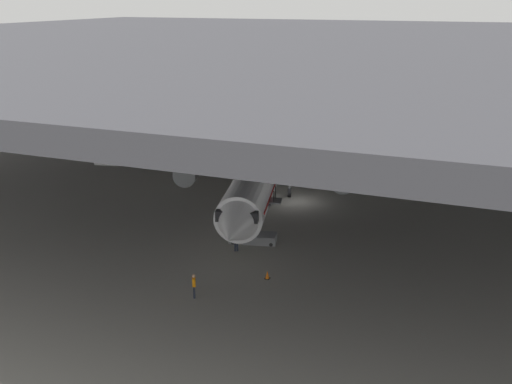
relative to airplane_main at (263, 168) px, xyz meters
name	(u,v)px	position (x,y,z in m)	size (l,w,h in m)	color
ground_plane	(297,202)	(3.03, 1.26, -3.39)	(110.00, 110.00, 0.00)	gray
hangar_structure	(338,43)	(2.97, 15.00, 10.60)	(121.00, 99.00, 14.62)	#4C4F54
airplane_main	(263,168)	(0.00, 0.00, 0.00)	(34.40, 34.99, 11.12)	white
boarding_stairs	(254,234)	(2.88, -9.40, -2.66)	(4.34, 2.35, 4.59)	slate
crew_worker_near_nose	(194,284)	(2.77, -19.57, -2.42)	(0.37, 0.49, 1.69)	#232838
crew_worker_by_stairs	(236,240)	(2.30, -11.59, -2.49)	(0.41, 0.42, 1.59)	#232838
traffic_cone_orange	(267,275)	(6.23, -15.18, -3.09)	(0.36, 0.36, 0.60)	black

